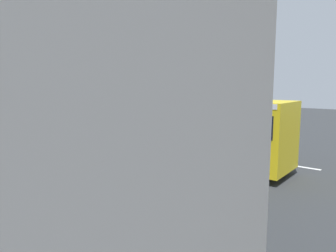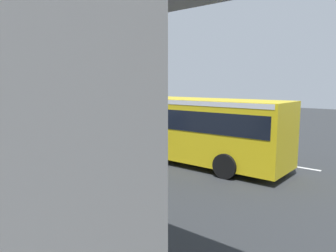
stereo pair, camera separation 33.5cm
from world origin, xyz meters
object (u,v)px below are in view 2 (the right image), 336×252
(city_bus, at_px, (174,123))
(bicycle_green, at_px, (16,143))
(parked_van, at_px, (35,141))
(traffic_sign, at_px, (247,121))

(city_bus, relative_size, bicycle_green, 6.52)
(parked_van, xyz_separation_m, bicycle_green, (4.48, -1.08, -0.81))
(city_bus, bearing_deg, traffic_sign, -130.48)
(parked_van, bearing_deg, traffic_sign, -129.90)
(bicycle_green, bearing_deg, parked_van, 166.43)
(bicycle_green, bearing_deg, traffic_sign, -147.88)
(city_bus, distance_m, traffic_sign, 3.93)
(parked_van, bearing_deg, city_bus, -129.55)
(city_bus, relative_size, parked_van, 2.40)
(bicycle_green, xyz_separation_m, traffic_sign, (-11.33, -7.11, 1.52))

